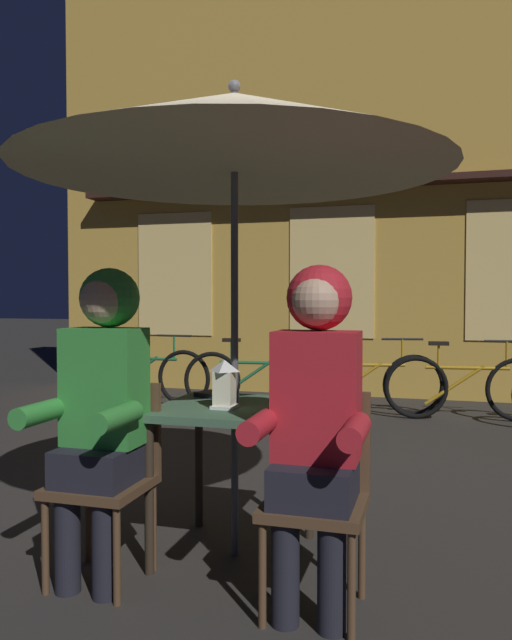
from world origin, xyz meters
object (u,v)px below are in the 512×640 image
object	(u,v)px
bicycle_second	(256,380)
lantern	(224,383)
chair_left	(109,468)
person_right_hooded	(316,402)
bicycle_third	(365,383)
patio_umbrella	(234,133)
bicycle_fourth	(466,387)
person_left_hooded	(102,392)
book	(216,395)
bicycle_nearest	(144,375)
chair_right	(318,487)
cafe_table	(235,426)

from	to	relation	value
bicycle_second	lantern	bearing A→B (deg)	-76.05
lantern	chair_left	world-z (taller)	lantern
person_right_hooded	bicycle_third	size ratio (longest dim) A/B	0.85
patio_umbrella	bicycle_fourth	distance (m)	4.39
bicycle_third	bicycle_fourth	bearing A→B (deg)	-0.02
lantern	person_left_hooded	world-z (taller)	person_left_hooded
book	bicycle_nearest	bearing A→B (deg)	141.61
person_right_hooded	chair_right	bearing A→B (deg)	90.00
person_left_hooded	bicycle_second	size ratio (longest dim) A/B	0.84
lantern	bicycle_third	distance (m)	3.97
person_left_hooded	bicycle_fourth	bearing A→B (deg)	67.78
patio_umbrella	person_left_hooded	world-z (taller)	patio_umbrella
chair_left	bicycle_fourth	xyz separation A→B (m)	(1.74, 4.21, -0.14)
patio_umbrella	bicycle_fourth	bearing A→B (deg)	71.80
patio_umbrella	bicycle_third	distance (m)	4.21
chair_right	person_left_hooded	bearing A→B (deg)	-176.61
person_left_hooded	person_right_hooded	xyz separation A→B (m)	(0.96, 0.00, 0.00)
bicycle_nearest	bicycle_second	bearing A→B (deg)	-3.66
chair_right	book	size ratio (longest dim) A/B	4.35
cafe_table	chair_right	bearing A→B (deg)	-37.55
chair_right	bicycle_nearest	size ratio (longest dim) A/B	0.52
bicycle_nearest	person_left_hooded	bearing A→B (deg)	-65.79
person_left_hooded	bicycle_fourth	world-z (taller)	person_left_hooded
bicycle_nearest	chair_left	bearing A→B (deg)	-65.50
bicycle_fourth	book	world-z (taller)	bicycle_fourth
bicycle_nearest	bicycle_fourth	world-z (taller)	same
person_right_hooded	book	bearing A→B (deg)	135.56
person_right_hooded	bicycle_nearest	bearing A→B (deg)	124.06
chair_left	bicycle_second	world-z (taller)	chair_left
cafe_table	book	world-z (taller)	book
person_right_hooded	bicycle_fourth	distance (m)	4.37
bicycle_nearest	lantern	bearing A→B (deg)	-58.81
lantern	person_left_hooded	size ratio (longest dim) A/B	0.17
person_right_hooded	bicycle_fourth	world-z (taller)	person_right_hooded
bicycle_second	bicycle_third	size ratio (longest dim) A/B	1.02
chair_left	bicycle_second	distance (m)	4.13
person_right_hooded	bicycle_fourth	xyz separation A→B (m)	(0.78, 4.27, -0.50)
person_left_hooded	chair_right	bearing A→B (deg)	3.39
chair_left	bicycle_second	xyz separation A→B (m)	(-0.49, 4.10, -0.14)
bicycle_third	bicycle_second	bearing A→B (deg)	-174.56
chair_right	bicycle_nearest	world-z (taller)	chair_right
bicycle_third	lantern	bearing A→B (deg)	-93.62
chair_left	person_left_hooded	distance (m)	0.36
chair_left	person_right_hooded	distance (m)	1.03
patio_umbrella	book	world-z (taller)	patio_umbrella
cafe_table	bicycle_fourth	size ratio (longest dim) A/B	0.44
lantern	book	xyz separation A→B (m)	(-0.15, 0.31, -0.11)
lantern	bicycle_third	xyz separation A→B (m)	(0.25, 3.93, -0.51)
cafe_table	person_left_hooded	bearing A→B (deg)	-138.43
person_left_hooded	book	distance (m)	0.72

